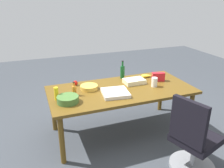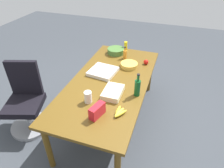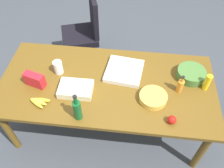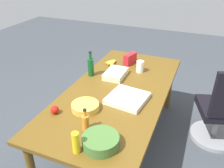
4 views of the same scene
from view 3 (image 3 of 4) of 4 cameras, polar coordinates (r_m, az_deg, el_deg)
The scene contains 14 objects.
ground_plane at distance 2.93m, azimuth -1.04°, elevation -9.28°, with size 10.00×10.00×0.00m, color #3B3F46.
conference_table at distance 2.38m, azimuth -1.26°, elevation -0.92°, with size 2.14×1.02×0.74m.
office_chair at distance 3.43m, azimuth -6.78°, elevation 10.97°, with size 0.61×0.60×1.01m.
mayo_jar at distance 2.44m, azimuth -12.92°, elevation 3.97°, with size 0.09×0.09×0.14m, color white.
mustard_bottle at distance 2.40m, azimuth 22.09°, elevation 0.36°, with size 0.06×0.06×0.18m, color yellow.
dressing_bottle at distance 2.30m, azimuth 16.23°, elevation -0.36°, with size 0.06×0.06×0.20m.
pizza_box at distance 2.41m, azimuth 2.96°, elevation 3.16°, with size 0.36×0.36×0.05m, color silver.
banana_bunch at distance 2.26m, azimuth -17.31°, elevation -4.09°, with size 0.20×0.13×0.04m.
salad_bowl at distance 2.48m, azimuth 18.62°, elevation 2.33°, with size 0.28×0.28×0.09m, color #446D30.
apple_red at distance 2.10m, azimuth 14.32°, elevation -8.40°, with size 0.08×0.08×0.08m, color red.
chip_bag_red at distance 2.39m, azimuth -18.26°, elevation 0.98°, with size 0.20×0.08×0.14m, color red.
wine_bottle at distance 2.02m, azimuth -8.42°, elevation -6.13°, with size 0.08×0.08×0.30m.
sheet_cake at distance 2.26m, azimuth -8.75°, elevation -1.21°, with size 0.32×0.22×0.07m, color beige.
chip_bowl at distance 2.21m, azimuth 9.94°, elevation -3.26°, with size 0.26×0.26×0.06m, color gold.
Camera 3 is at (0.23, -1.50, 2.51)m, focal length 37.72 mm.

